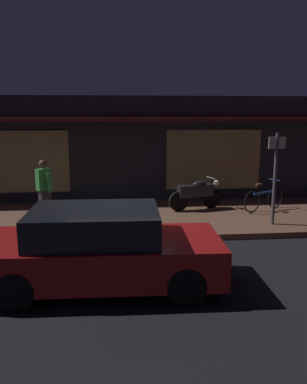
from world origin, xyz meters
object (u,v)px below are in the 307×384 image
at_px(bicycle_parked, 264,199).
at_px(sign_post, 275,173).
at_px(motorcycle, 196,193).
at_px(parked_car_near, 101,249).
at_px(person_photographer, 44,189).

bearing_deg(bicycle_parked, sign_post, -102.26).
distance_m(motorcycle, sign_post, 2.61).
bearing_deg(parked_car_near, sign_post, 34.94).
bearing_deg(sign_post, parked_car_near, -145.06).
height_order(motorcycle, bicycle_parked, motorcycle).
relative_size(motorcycle, person_photographer, 1.00).
distance_m(bicycle_parked, parked_car_near, 6.53).
distance_m(person_photographer, sign_post, 6.15).
bearing_deg(parked_car_near, bicycle_parked, 43.91).
height_order(person_photographer, parked_car_near, person_photographer).
xyz_separation_m(sign_post, parked_car_near, (-4.38, -3.06, -0.81)).
relative_size(motorcycle, bicycle_parked, 1.12).
bearing_deg(sign_post, motorcycle, 133.55).
bearing_deg(motorcycle, bicycle_parked, -9.05).
height_order(motorcycle, parked_car_near, parked_car_near).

